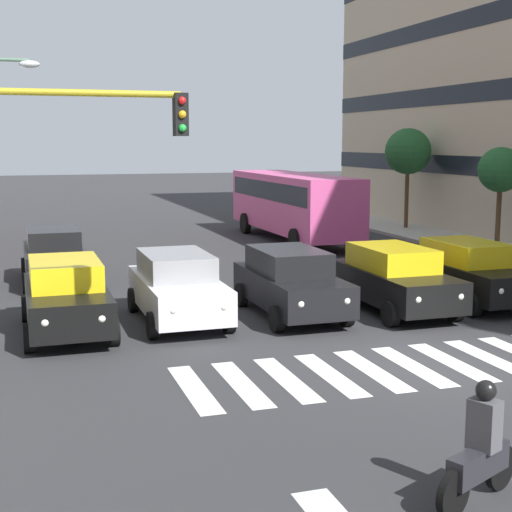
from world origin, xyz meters
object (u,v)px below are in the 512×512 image
Objects in this scene: street_tree_3 at (408,152)px; car_1 at (469,272)px; car_5 at (66,296)px; motorcycle_with_rider at (480,453)px; bus_behind_traffic at (292,200)px; street_tree_2 at (501,171)px; car_4 at (177,287)px; car_row2_0 at (54,255)px; car_3 at (290,282)px; car_2 at (394,278)px; traffic_light_gantry at (39,190)px.

car_1 is at bearing 66.54° from street_tree_3.
car_5 reaches higher than motorcycle_with_rider.
car_5 is 17.64m from bus_behind_traffic.
bus_behind_traffic is 9.08m from street_tree_2.
car_5 is 1.08× the size of street_tree_2.
car_4 is 2.73m from car_5.
car_row2_0 is at bearing -67.22° from car_4.
car_3 reaches higher than motorcycle_with_rider.
street_tree_3 is at bearing -134.36° from car_4.
car_2 is 14.45m from bus_behind_traffic.
street_tree_3 is (-0.30, -7.94, 0.63)m from street_tree_2.
car_5 is at bearing 51.75° from bus_behind_traffic.
street_tree_2 is at bearing 87.86° from street_tree_3.
car_5 is at bearing -67.09° from motorcycle_with_rider.
street_tree_2 is (-14.72, -7.42, 2.43)m from car_4.
car_5 is 5.19m from traffic_light_gantry.
car_2 is 0.89× the size of street_tree_3.
car_row2_0 is 13.07m from bus_behind_traffic.
car_1 is 0.42× the size of bus_behind_traffic.
car_3 is 0.81× the size of traffic_light_gantry.
car_1 is 8.19m from car_4.
car_4 is (2.91, -0.26, 0.00)m from car_3.
car_2 is 12.34m from street_tree_2.
traffic_light_gantry reaches higher than bus_behind_traffic.
bus_behind_traffic is 24.95m from motorcycle_with_rider.
car_4 is (8.18, -0.38, 0.00)m from car_1.
car_row2_0 is (2.65, -6.30, 0.00)m from car_4.
car_2 is 2.81× the size of motorcycle_with_rider.
traffic_light_gantry is (0.64, 4.35, 2.77)m from car_5.
car_row2_0 is (10.83, -6.69, 0.00)m from car_1.
street_tree_3 is at bearing -92.14° from street_tree_2.
bus_behind_traffic is at bearing -43.19° from street_tree_2.
car_5 is 19.21m from street_tree_2.
car_2 is at bearing -112.68° from motorcycle_with_rider.
car_1 is 1.00× the size of car_2.
car_3 is at bearing -7.95° from car_2.
traffic_light_gantry is at bearing 86.30° from car_row2_0.
car_4 is 0.42× the size of bus_behind_traffic.
car_2 and car_5 have the same top height.
motorcycle_with_rider is (6.59, 24.04, -1.21)m from bus_behind_traffic.
traffic_light_gantry is at bearing 57.59° from bus_behind_traffic.
car_4 is 16.66m from street_tree_2.
car_3 is at bearing 33.04° from street_tree_2.
car_4 is at bearing -81.35° from motorcycle_with_rider.
bus_behind_traffic is 2.11× the size of street_tree_3.
traffic_light_gantry reaches higher than street_tree_2.
street_tree_3 reaches higher than car_3.
car_2 is 1.00× the size of car_5.
car_2 is 18.77m from street_tree_3.
car_row2_0 is 17.57m from street_tree_2.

